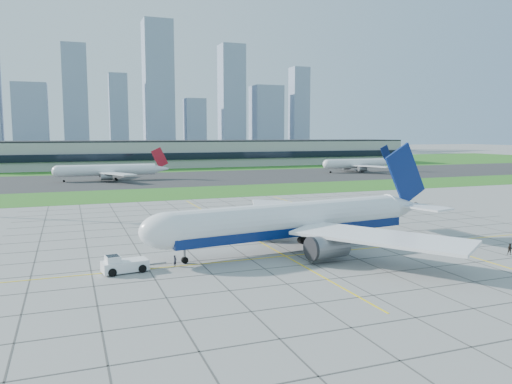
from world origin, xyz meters
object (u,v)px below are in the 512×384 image
pushback_tug (123,264)px  crew_near (175,261)px  distant_jet_2 (357,164)px  crew_far (510,249)px  distant_jet_1 (109,170)px  airliner (295,221)px

pushback_tug → crew_near: pushback_tug is taller
crew_near → distant_jet_2: distant_jet_2 is taller
pushback_tug → crew_far: size_ratio=5.07×
crew_far → distant_jet_1: 167.23m
crew_near → crew_far: bearing=-64.3°
pushback_tug → crew_far: (60.60, -11.75, -0.22)m
pushback_tug → distant_jet_2: size_ratio=0.22×
airliner → crew_far: size_ratio=31.00×
airliner → distant_jet_2: 180.09m
airliner → distant_jet_2: bearing=46.9°
crew_far → distant_jet_1: distant_jet_1 is taller
crew_near → pushback_tug: bearing=132.5°
airliner → distant_jet_1: 144.38m
pushback_tug → distant_jet_2: (133.42, 151.27, 3.33)m
crew_near → distant_jet_1: (1.86, 146.95, 3.63)m
pushback_tug → crew_far: pushback_tug is taller
crew_near → crew_far: size_ratio=0.92×
crew_far → pushback_tug: bearing=-145.8°
pushback_tug → airliner: bearing=0.9°
crew_far → airliner: bearing=-162.1°
airliner → distant_jet_1: airliner is taller
pushback_tug → crew_far: 61.73m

